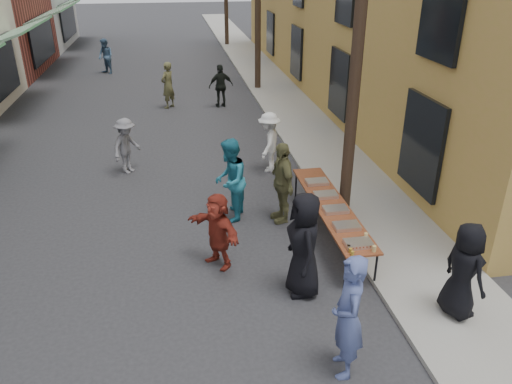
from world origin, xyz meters
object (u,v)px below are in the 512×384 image
object	(u,v)px
serving_table	(331,206)
catering_tray_sausage	(358,243)
guest_front_a	(304,245)
server	(464,271)
utility_pole_near	(361,13)
guest_front_c	(230,181)

from	to	relation	value
serving_table	catering_tray_sausage	world-z (taller)	catering_tray_sausage
guest_front_a	server	xyz separation A→B (m)	(2.36, -1.14, -0.03)
utility_pole_near	server	xyz separation A→B (m)	(0.63, -3.94, -3.56)
guest_front_c	server	bearing A→B (deg)	56.22
guest_front_a	guest_front_c	bearing A→B (deg)	-163.18
utility_pole_near	catering_tray_sausage	xyz separation A→B (m)	(-0.66, -2.62, -3.71)
guest_front_a	guest_front_c	xyz separation A→B (m)	(-0.94, 2.94, -0.01)
utility_pole_near	guest_front_c	bearing A→B (deg)	176.78
utility_pole_near	catering_tray_sausage	distance (m)	4.59
catering_tray_sausage	guest_front_a	size ratio (longest dim) A/B	0.26
catering_tray_sausage	guest_front_a	bearing A→B (deg)	-170.84
serving_table	guest_front_a	bearing A→B (deg)	-120.53
catering_tray_sausage	guest_front_c	size ratio (longest dim) A/B	0.26
catering_tray_sausage	server	world-z (taller)	server
guest_front_a	server	world-z (taller)	guest_front_a
server	serving_table	bearing A→B (deg)	10.75
guest_front_c	catering_tray_sausage	bearing A→B (deg)	53.34
guest_front_a	catering_tray_sausage	bearing A→B (deg)	98.22
guest_front_c	utility_pole_near	bearing A→B (deg)	104.04
serving_table	guest_front_a	size ratio (longest dim) A/B	2.05
guest_front_a	server	distance (m)	2.62
utility_pole_near	serving_table	bearing A→B (deg)	-124.31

